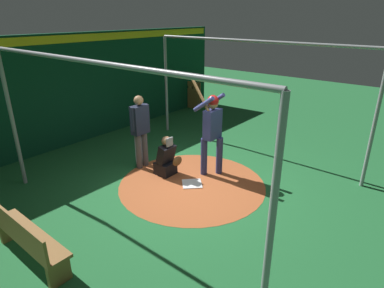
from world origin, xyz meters
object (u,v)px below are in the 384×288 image
(home_plate, at_px, (192,184))
(umpire, at_px, (140,128))
(bench, at_px, (25,237))
(bat_rack, at_px, (191,96))
(batter, at_px, (212,127))
(catcher, at_px, (167,160))

(home_plate, height_order, umpire, umpire)
(umpire, height_order, bench, umpire)
(umpire, bearing_deg, bat_rack, 116.95)
(batter, distance_m, bat_rack, 5.81)
(home_plate, distance_m, umpire, 1.81)
(catcher, relative_size, bench, 0.54)
(catcher, relative_size, umpire, 0.54)
(catcher, xyz_separation_m, bench, (0.38, -3.41, 0.08))
(catcher, bearing_deg, bench, -83.61)
(umpire, bearing_deg, batter, 26.12)
(home_plate, relative_size, umpire, 0.24)
(home_plate, bearing_deg, catcher, 179.34)
(bat_rack, bearing_deg, home_plate, -50.34)
(bat_rack, bearing_deg, bench, -66.18)
(home_plate, xyz_separation_m, batter, (0.01, 0.69, 1.13))
(home_plate, height_order, catcher, catcher)
(batter, height_order, catcher, batter)
(umpire, height_order, bat_rack, umpire)
(umpire, distance_m, bench, 3.57)
(bench, bearing_deg, umpire, 108.93)
(home_plate, relative_size, catcher, 0.44)
(home_plate, distance_m, bat_rack, 6.30)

